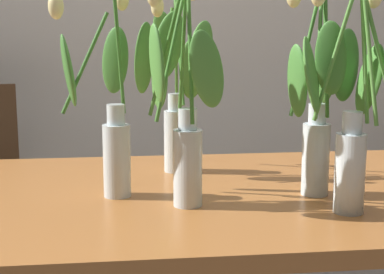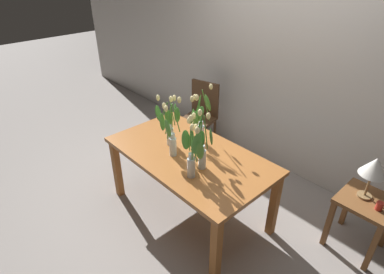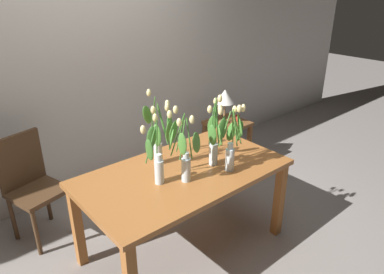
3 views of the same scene
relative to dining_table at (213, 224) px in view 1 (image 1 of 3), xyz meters
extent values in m
cube|color=#A3602D|center=(0.00, 0.00, 0.07)|extent=(1.60, 0.90, 0.04)
cylinder|color=silver|center=(-0.25, -0.03, 0.18)|extent=(0.07, 0.07, 0.18)
cylinder|color=silver|center=(-0.25, -0.03, 0.30)|extent=(0.04, 0.04, 0.05)
cylinder|color=silver|center=(-0.25, -0.03, 0.15)|extent=(0.06, 0.06, 0.11)
cylinder|color=#3D752D|center=(-0.23, 0.00, 0.43)|extent=(0.03, 0.05, 0.28)
ellipsoid|color=#427F33|center=(-0.25, 0.05, 0.42)|extent=(0.09, 0.06, 0.18)
cylinder|color=#3D752D|center=(-0.32, -0.04, 0.42)|extent=(0.12, 0.03, 0.24)
ellipsoid|color=#F4E093|center=(-0.38, -0.05, 0.55)|extent=(0.04, 0.04, 0.06)
ellipsoid|color=#427F33|center=(-0.35, -0.08, 0.41)|extent=(0.06, 0.09, 0.18)
cylinder|color=silver|center=(-0.08, 0.22, 0.18)|extent=(0.07, 0.07, 0.18)
cylinder|color=silver|center=(-0.08, 0.22, 0.30)|extent=(0.04, 0.04, 0.05)
cylinder|color=silver|center=(-0.08, 0.22, 0.15)|extent=(0.06, 0.06, 0.11)
cylinder|color=#478433|center=(-0.07, 0.28, 0.47)|extent=(0.02, 0.11, 0.35)
ellipsoid|color=#4C8E38|center=(-0.09, 0.33, 0.48)|extent=(0.12, 0.05, 0.18)
cylinder|color=#478433|center=(-0.11, 0.20, 0.43)|extent=(0.05, 0.04, 0.27)
ellipsoid|color=#F4E093|center=(-0.13, 0.19, 0.57)|extent=(0.04, 0.04, 0.06)
ellipsoid|color=#4C8E38|center=(-0.13, 0.16, 0.37)|extent=(0.06, 0.09, 0.18)
cylinder|color=#478433|center=(-0.06, 0.17, 0.45)|extent=(0.04, 0.09, 0.31)
ellipsoid|color=#4C8E38|center=(-0.02, 0.14, 0.45)|extent=(0.11, 0.08, 0.18)
cylinder|color=#478433|center=(-0.07, 0.16, 0.44)|extent=(0.02, 0.11, 0.29)
ellipsoid|color=#4C8E38|center=(-0.04, 0.12, 0.40)|extent=(0.08, 0.05, 0.17)
cylinder|color=silver|center=(0.25, -0.07, 0.18)|extent=(0.07, 0.07, 0.18)
cylinder|color=silver|center=(0.25, -0.07, 0.30)|extent=(0.04, 0.04, 0.05)
cylinder|color=silver|center=(0.25, -0.07, 0.15)|extent=(0.06, 0.06, 0.11)
cylinder|color=#3D752D|center=(0.20, -0.09, 0.43)|extent=(0.08, 0.03, 0.28)
ellipsoid|color=#427F33|center=(0.17, -0.13, 0.38)|extent=(0.05, 0.08, 0.17)
cylinder|color=#3D752D|center=(0.25, -0.10, 0.47)|extent=(0.02, 0.04, 0.35)
ellipsoid|color=#427F33|center=(0.29, -0.13, 0.42)|extent=(0.09, 0.05, 0.18)
cylinder|color=#3D752D|center=(0.27, -0.06, 0.45)|extent=(0.04, 0.03, 0.31)
ellipsoid|color=#427F33|center=(0.28, -0.01, 0.40)|extent=(0.06, 0.10, 0.18)
cylinder|color=#3D752D|center=(0.23, -0.12, 0.44)|extent=(0.04, 0.09, 0.29)
ellipsoid|color=#427F33|center=(0.24, -0.17, 0.43)|extent=(0.09, 0.07, 0.17)
cylinder|color=silver|center=(-0.08, -0.13, 0.18)|extent=(0.07, 0.07, 0.18)
cylinder|color=silver|center=(-0.08, -0.13, 0.30)|extent=(0.04, 0.04, 0.05)
cylinder|color=silver|center=(-0.08, -0.13, 0.15)|extent=(0.06, 0.06, 0.11)
cylinder|color=#478433|center=(-0.13, -0.09, 0.45)|extent=(0.08, 0.07, 0.31)
ellipsoid|color=#4C8E38|center=(-0.18, -0.09, 0.43)|extent=(0.07, 0.11, 0.18)
cylinder|color=#478433|center=(-0.08, -0.16, 0.44)|extent=(0.01, 0.06, 0.29)
ellipsoid|color=#4C8E38|center=(-0.05, -0.20, 0.41)|extent=(0.10, 0.03, 0.18)
cylinder|color=#478433|center=(-0.09, -0.08, 0.45)|extent=(0.02, 0.09, 0.32)
ellipsoid|color=#4C8E38|center=(-0.12, -0.04, 0.46)|extent=(0.11, 0.04, 0.18)
cylinder|color=#478433|center=(-0.12, -0.14, 0.43)|extent=(0.07, 0.03, 0.28)
ellipsoid|color=#4C8E38|center=(-0.15, -0.18, 0.43)|extent=(0.05, 0.08, 0.17)
cylinder|color=silver|center=(0.27, -0.22, 0.18)|extent=(0.07, 0.07, 0.18)
cylinder|color=silver|center=(0.27, -0.22, 0.30)|extent=(0.04, 0.04, 0.05)
cylinder|color=silver|center=(0.27, -0.22, 0.15)|extent=(0.06, 0.06, 0.11)
cylinder|color=#56933D|center=(0.30, -0.24, 0.44)|extent=(0.04, 0.03, 0.30)
cylinder|color=#56933D|center=(0.23, -0.20, 0.43)|extent=(0.07, 0.05, 0.28)
ellipsoid|color=#4C8E38|center=(0.18, -0.20, 0.40)|extent=(0.08, 0.08, 0.17)
cylinder|color=#56933D|center=(0.32, -0.24, 0.44)|extent=(0.09, 0.03, 0.28)
cylinder|color=#56933D|center=(0.30, -0.22, 0.43)|extent=(0.04, 0.02, 0.28)
ellipsoid|color=#4C8E38|center=(0.33, -0.18, 0.39)|extent=(0.06, 0.11, 0.18)
cylinder|color=#4C331E|center=(-0.64, 0.79, -0.43)|extent=(0.04, 0.04, 0.43)
cylinder|color=#4C331E|center=(-0.72, 1.12, -0.43)|extent=(0.04, 0.04, 0.43)
camera|label=1|loc=(-0.23, -1.41, 0.48)|focal=53.20mm
camera|label=2|loc=(1.83, -1.64, 1.71)|focal=29.19mm
camera|label=3|loc=(-1.51, -1.87, 1.44)|focal=33.33mm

